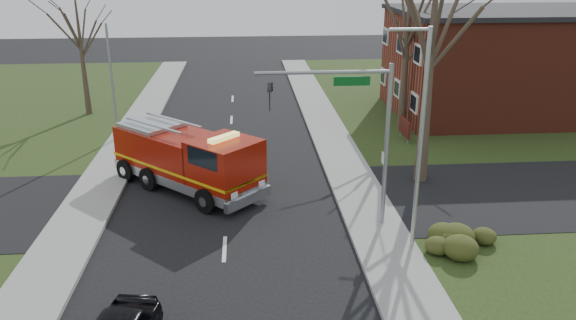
{
  "coord_description": "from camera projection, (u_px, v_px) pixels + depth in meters",
  "views": [
    {
      "loc": [
        0.92,
        -19.2,
        10.65
      ],
      "look_at": [
        2.8,
        4.31,
        2.0
      ],
      "focal_mm": 35.0,
      "sensor_mm": 36.0,
      "label": 1
    }
  ],
  "objects": [
    {
      "name": "hedge_corner",
      "position": [
        463.0,
        239.0,
        21.11
      ],
      "size": [
        2.8,
        2.0,
        0.9
      ],
      "primitive_type": "ellipsoid",
      "color": "#373E16",
      "rests_on": "lawn_right"
    },
    {
      "name": "bare_tree_near",
      "position": [
        433.0,
        31.0,
        25.34
      ],
      "size": [
        6.0,
        6.0,
        12.0
      ],
      "color": "#3A2B22",
      "rests_on": "ground"
    },
    {
      "name": "utility_pole_far",
      "position": [
        112.0,
        84.0,
        32.96
      ],
      "size": [
        0.14,
        0.14,
        7.0
      ],
      "primitive_type": "cylinder",
      "color": "gray",
      "rests_on": "ground"
    },
    {
      "name": "sidewalk_left",
      "position": [
        59.0,
        254.0,
        21.08
      ],
      "size": [
        2.4,
        80.0,
        0.15
      ],
      "primitive_type": "cube",
      "color": "gray",
      "rests_on": "ground"
    },
    {
      "name": "bare_tree_far",
      "position": [
        408.0,
        27.0,
        34.2
      ],
      "size": [
        5.25,
        5.25,
        10.5
      ],
      "color": "#3A2B22",
      "rests_on": "ground"
    },
    {
      "name": "fire_engine",
      "position": [
        188.0,
        160.0,
        26.66
      ],
      "size": [
        7.58,
        7.46,
        3.2
      ],
      "rotation": [
        0.0,
        0.0,
        0.8
      ],
      "color": "#911406",
      "rests_on": "ground"
    },
    {
      "name": "health_center_sign",
      "position": [
        405.0,
        127.0,
        33.75
      ],
      "size": [
        0.12,
        2.0,
        1.4
      ],
      "color": "#4A1411",
      "rests_on": "ground"
    },
    {
      "name": "brick_building",
      "position": [
        507.0,
        63.0,
        38.58
      ],
      "size": [
        15.4,
        10.4,
        7.25
      ],
      "color": "maroon",
      "rests_on": "ground"
    },
    {
      "name": "sidewalk_right",
      "position": [
        383.0,
        241.0,
        22.01
      ],
      "size": [
        2.4,
        80.0,
        0.15
      ],
      "primitive_type": "cube",
      "color": "gray",
      "rests_on": "ground"
    },
    {
      "name": "bare_tree_left",
      "position": [
        80.0,
        35.0,
        37.62
      ],
      "size": [
        4.5,
        4.5,
        9.0
      ],
      "color": "#3A2B22",
      "rests_on": "ground"
    },
    {
      "name": "traffic_signal_mast",
      "position": [
        356.0,
        118.0,
        21.74
      ],
      "size": [
        5.29,
        0.18,
        6.8
      ],
      "color": "gray",
      "rests_on": "ground"
    },
    {
      "name": "ground",
      "position": [
        225.0,
        249.0,
        21.57
      ],
      "size": [
        120.0,
        120.0,
        0.0
      ],
      "primitive_type": "plane",
      "color": "black",
      "rests_on": "ground"
    },
    {
      "name": "streetlight_pole",
      "position": [
        420.0,
        136.0,
        20.07
      ],
      "size": [
        1.48,
        0.16,
        8.4
      ],
      "color": "#B7BABF",
      "rests_on": "ground"
    }
  ]
}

